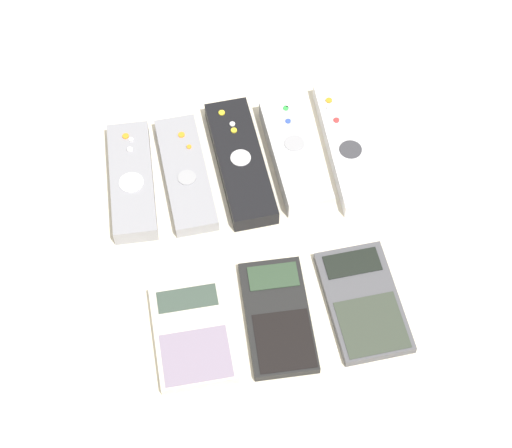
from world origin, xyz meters
TOP-DOWN VIEW (x-y plane):
  - ground_plane at (0.00, 0.00)m, footprint 3.00×3.00m
  - remote_0 at (-0.14, 0.13)m, footprint 0.07×0.18m
  - remote_1 at (-0.07, 0.13)m, footprint 0.06×0.18m
  - remote_2 at (-0.00, 0.13)m, footprint 0.06×0.20m
  - remote_3 at (0.07, 0.13)m, footprint 0.06×0.18m
  - remote_4 at (0.14, 0.13)m, footprint 0.06×0.21m
  - calculator_0 at (-0.10, -0.10)m, footprint 0.09×0.13m
  - calculator_1 at (0.00, -0.10)m, footprint 0.08×0.15m
  - calculator_2 at (0.10, -0.10)m, footprint 0.09×0.15m

SIDE VIEW (x-z plane):
  - ground_plane at x=0.00m, z-range 0.00..0.00m
  - calculator_1 at x=0.00m, z-range 0.00..0.01m
  - calculator_2 at x=0.10m, z-range 0.00..0.01m
  - calculator_0 at x=-0.10m, z-range 0.00..0.01m
  - remote_1 at x=-0.07m, z-range 0.00..0.02m
  - remote_4 at x=0.14m, z-range 0.00..0.02m
  - remote_2 at x=0.00m, z-range 0.00..0.02m
  - remote_0 at x=-0.14m, z-range 0.00..0.02m
  - remote_3 at x=0.07m, z-range 0.00..0.03m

